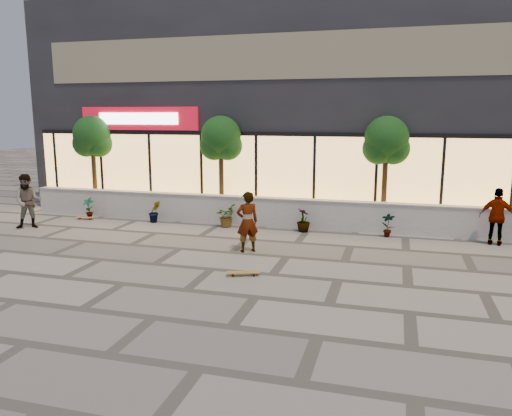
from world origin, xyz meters
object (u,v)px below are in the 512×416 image
(skateboard_center, at_px, (243,273))
(skater_right_near, at_px, (497,217))
(skater_left, at_px, (28,201))
(skateboard_left, at_px, (85,218))
(tree_mideast, at_px, (386,143))
(skater_center, at_px, (247,222))
(tree_west, at_px, (92,139))
(tree_midwest, at_px, (221,141))

(skateboard_center, bearing_deg, skater_right_near, 17.46)
(skater_left, relative_size, skateboard_left, 2.60)
(tree_mideast, height_order, skater_center, tree_mideast)
(tree_mideast, bearing_deg, skater_center, -131.69)
(skater_right_near, bearing_deg, tree_west, 8.13)
(skater_right_near, bearing_deg, tree_midwest, 5.03)
(tree_midwest, distance_m, tree_mideast, 6.00)
(skater_left, relative_size, skater_right_near, 1.08)
(skateboard_left, bearing_deg, skater_left, -124.86)
(skater_right_near, bearing_deg, skater_left, 20.60)
(skater_center, xyz_separation_m, skateboard_center, (0.54, -2.18, -0.81))
(tree_midwest, bearing_deg, tree_mideast, 0.00)
(skater_left, bearing_deg, tree_midwest, -2.09)
(skater_left, bearing_deg, skateboard_center, -50.09)
(skater_right_near, relative_size, skateboard_left, 2.40)
(tree_midwest, height_order, skateboard_left, tree_midwest)
(skater_center, xyz_separation_m, skater_right_near, (7.14, 2.78, -0.01))
(skater_right_near, xyz_separation_m, skateboard_left, (-14.44, -0.10, -0.81))
(skater_right_near, distance_m, skateboard_center, 8.29)
(tree_mideast, distance_m, skateboard_left, 11.51)
(tree_mideast, distance_m, skateboard_center, 7.68)
(skater_right_near, bearing_deg, skateboard_left, 13.88)
(tree_mideast, height_order, skater_left, tree_mideast)
(skater_left, xyz_separation_m, skateboard_center, (8.82, -3.04, -0.88))
(tree_west, height_order, skater_center, tree_west)
(tree_mideast, relative_size, skater_left, 2.04)
(tree_midwest, relative_size, skater_center, 2.20)
(skater_left, bearing_deg, skater_center, -36.98)
(tree_midwest, bearing_deg, skater_center, -61.42)
(skater_left, height_order, skateboard_center, skater_left)
(skateboard_center, distance_m, skateboard_left, 9.23)
(tree_midwest, relative_size, skateboard_center, 4.58)
(skater_center, height_order, skater_right_near, skater_center)
(tree_west, relative_size, skateboard_center, 4.58)
(skater_left, relative_size, skateboard_center, 2.24)
(skater_center, relative_size, skater_right_near, 1.01)
(tree_west, xyz_separation_m, skateboard_left, (0.47, -1.50, -2.91))
(skater_center, relative_size, skateboard_center, 2.09)
(skateboard_center, bearing_deg, skater_center, 84.49)
(tree_west, xyz_separation_m, tree_mideast, (11.50, 0.00, 0.00))
(skateboard_center, height_order, skateboard_left, skateboard_center)
(skateboard_center, xyz_separation_m, skateboard_left, (-7.85, 4.86, -0.01))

